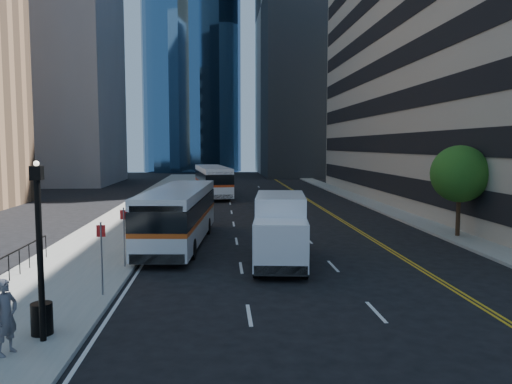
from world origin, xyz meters
The scene contains 12 objects.
ground centered at (0.00, 0.00, 0.00)m, with size 160.00×160.00×0.00m, color black.
sidewalk_west centered at (-10.50, 25.00, 0.07)m, with size 5.00×90.00×0.15m, color gray.
sidewalk_east centered at (9.00, 25.00, 0.07)m, with size 2.00×90.00×0.15m, color gray.
office_tower_north centered at (18.00, 72.00, 30.00)m, with size 30.00×28.00×60.00m, color gray.
midrise_west centered at (-28.00, 52.00, 17.50)m, with size 18.00×18.00×35.00m, color gray.
street_tree centered at (9.00, 8.00, 3.64)m, with size 3.20×3.20×5.10m.
lamp_post centered at (-9.00, -6.00, 2.72)m, with size 0.28×0.28×4.56m.
bus_front centered at (-6.53, 7.32, 1.64)m, with size 3.48×11.81×3.00m.
bus_rear centered at (-5.15, 32.28, 1.68)m, with size 4.12×12.20×3.09m.
box_truck centered at (-1.73, 2.63, 1.59)m, with size 2.86×6.48×3.00m.
trash_can centered at (-9.18, -5.54, 0.58)m, with size 0.57×0.57×0.86m, color black.
pedestrian centered at (-9.58, -6.80, 1.09)m, with size 0.68×0.45×1.88m, color #595860.
Camera 1 is at (-4.36, -18.95, 5.22)m, focal length 35.00 mm.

